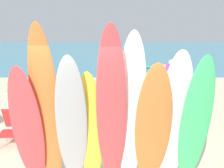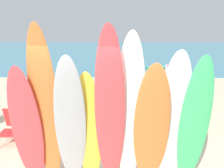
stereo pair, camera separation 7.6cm
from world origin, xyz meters
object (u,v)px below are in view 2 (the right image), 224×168
at_px(surfboard_red_0, 27,129).
at_px(surfboard_red_4, 110,114).
at_px(beachgoer_photographing, 172,76).
at_px(surfboard_yellow_3, 89,130).
at_px(surfboard_white_7, 173,122).
at_px(surfboard_green_8, 194,125).
at_px(surfboard_grey_2, 70,124).
at_px(surfboard_white_5, 130,114).
at_px(surfboard_orange_1, 45,111).
at_px(beach_chair_blue, 13,125).
at_px(beach_chair_red, 14,105).
at_px(beachgoer_strolling, 121,91).
at_px(distant_boat, 164,67).
at_px(surfboard_orange_6, 151,129).
at_px(surfboard_rack, 110,146).

bearing_deg(surfboard_red_0, surfboard_red_4, 0.04).
bearing_deg(beachgoer_photographing, surfboard_yellow_3, -87.37).
distance_m(surfboard_white_7, surfboard_green_8, 0.34).
relative_size(surfboard_grey_2, surfboard_white_7, 0.99).
xyz_separation_m(surfboard_white_7, beachgoer_photographing, (1.34, 5.68, -0.33)).
bearing_deg(surfboard_white_5, surfboard_orange_1, 179.71).
distance_m(surfboard_white_7, beach_chair_blue, 3.97).
bearing_deg(beach_chair_red, surfboard_red_4, -49.04).
xyz_separation_m(beachgoer_strolling, distant_boat, (3.39, 9.90, -0.77)).
relative_size(surfboard_red_4, surfboard_orange_6, 1.24).
height_order(beachgoer_photographing, beach_chair_blue, beachgoer_photographing).
bearing_deg(surfboard_green_8, surfboard_red_0, -179.74).
xyz_separation_m(surfboard_red_0, beach_chair_red, (-1.72, 3.36, -0.69)).
xyz_separation_m(surfboard_rack, surfboard_yellow_3, (-0.36, -0.36, 0.49)).
bearing_deg(beach_chair_red, beachgoer_strolling, -0.08).
bearing_deg(beachgoer_photographing, beachgoer_strolling, -104.25).
height_order(surfboard_rack, beach_chair_blue, beach_chair_blue).
distance_m(surfboard_white_7, distant_boat, 13.60).
xyz_separation_m(surfboard_rack, beachgoer_strolling, (0.26, 2.95, 0.32)).
xyz_separation_m(surfboard_rack, surfboard_red_4, (0.01, -0.56, 0.86)).
xyz_separation_m(surfboard_grey_2, distant_boat, (4.30, 13.34, -1.08)).
height_order(surfboard_orange_1, beach_chair_red, surfboard_orange_1).
xyz_separation_m(surfboard_orange_6, surfboard_green_8, (0.70, 0.02, 0.06)).
relative_size(surfboard_red_0, surfboard_grey_2, 0.92).
distance_m(surfboard_white_5, beachgoer_strolling, 3.43).
bearing_deg(distant_boat, surfboard_green_8, -99.64).
xyz_separation_m(surfboard_yellow_3, surfboard_orange_6, (1.05, -0.16, 0.09)).
height_order(surfboard_red_0, surfboard_white_5, surfboard_white_5).
relative_size(surfboard_yellow_3, surfboard_white_7, 0.86).
bearing_deg(beachgoer_photographing, beach_chair_blue, -111.82).
relative_size(surfboard_yellow_3, surfboard_red_4, 0.73).
height_order(surfboard_rack, surfboard_white_5, surfboard_white_5).
height_order(surfboard_orange_1, beachgoer_photographing, surfboard_orange_1).
height_order(surfboard_orange_1, surfboard_white_7, surfboard_orange_1).
height_order(surfboard_white_5, surfboard_white_7, surfboard_white_5).
bearing_deg(beachgoer_photographing, surfboard_orange_1, -92.40).
xyz_separation_m(surfboard_yellow_3, surfboard_white_5, (0.70, -0.08, 0.32)).
relative_size(surfboard_yellow_3, distant_boat, 0.67).
bearing_deg(beachgoer_strolling, surfboard_grey_2, -162.26).
relative_size(surfboard_green_8, distant_boat, 0.78).
relative_size(surfboard_green_8, beachgoer_photographing, 1.57).
bearing_deg(surfboard_green_8, surfboard_white_5, 177.61).
distance_m(surfboard_white_7, beach_chair_red, 5.39).
distance_m(surfboard_red_4, surfboard_white_5, 0.35).
distance_m(surfboard_yellow_3, surfboard_orange_6, 1.06).
distance_m(beachgoer_strolling, beach_chair_red, 3.40).
xyz_separation_m(surfboard_white_5, distant_boat, (3.32, 13.30, -1.26)).
distance_m(surfboard_rack, surfboard_white_7, 1.32).
bearing_deg(surfboard_orange_1, beach_chair_red, 122.75).
bearing_deg(beach_chair_red, surfboard_grey_2, -55.10).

